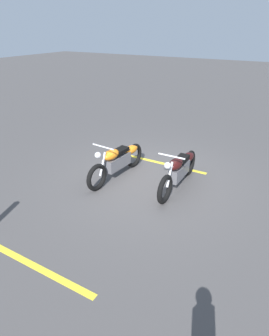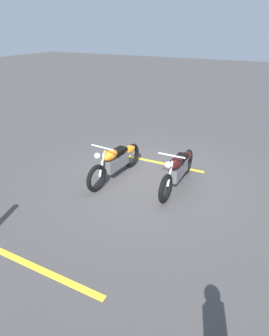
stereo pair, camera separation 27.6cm
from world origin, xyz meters
name	(u,v)px [view 2 (the right image)]	position (x,y,z in m)	size (l,w,h in m)	color
ground_plane	(149,178)	(0.00, 0.00, 0.00)	(60.00, 60.00, 0.00)	#474444
motorcycle_bright_foreground	(116,161)	(0.29, -0.78, 0.46)	(2.23, 0.62, 1.04)	black
motorcycle_dark_foreground	(178,168)	(-0.01, 0.78, 0.46)	(2.23, 0.62, 1.04)	black
parking_stripe_near	(150,161)	(-1.00, -0.41, 0.00)	(3.20, 0.12, 0.01)	yellow
parking_stripe_mid	(24,262)	(3.66, -0.61, 0.00)	(3.20, 0.12, 0.01)	yellow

